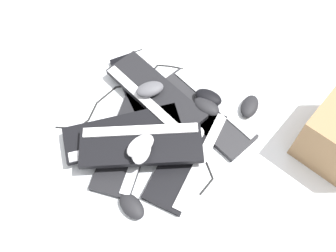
{
  "coord_description": "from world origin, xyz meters",
  "views": [
    {
      "loc": [
        0.75,
        -0.19,
        1.28
      ],
      "look_at": [
        0.08,
        -0.04,
        0.04
      ],
      "focal_mm": 40.0,
      "sensor_mm": 36.0,
      "label": 1
    }
  ],
  "objects": [
    {
      "name": "keyboard_1",
      "position": [
        0.02,
        0.12,
        0.01
      ],
      "size": [
        0.46,
        0.35,
        0.03
      ],
      "color": "#232326",
      "rests_on": "ground"
    },
    {
      "name": "keyboard_5",
      "position": [
        0.15,
        -0.16,
        0.07
      ],
      "size": [
        0.22,
        0.46,
        0.03
      ],
      "color": "black",
      "rests_on": "keyboard_4"
    },
    {
      "name": "mouse_7",
      "position": [
        0.17,
        -0.16,
        0.11
      ],
      "size": [
        0.11,
        0.13,
        0.04
      ],
      "primitive_type": "ellipsoid",
      "rotation": [
        0.0,
        0.0,
        2.1
      ],
      "color": "silver",
      "rests_on": "keyboard_5"
    },
    {
      "name": "mouse_0",
      "position": [
        0.18,
        -0.16,
        0.11
      ],
      "size": [
        0.13,
        0.11,
        0.04
      ],
      "primitive_type": "ellipsoid",
      "rotation": [
        0.0,
        0.0,
        5.85
      ],
      "color": "silver",
      "rests_on": "keyboard_5"
    },
    {
      "name": "keyboard_0",
      "position": [
        0.2,
        0.01,
        0.01
      ],
      "size": [
        0.44,
        0.39,
        0.03
      ],
      "color": "black",
      "rests_on": "ground"
    },
    {
      "name": "mouse_4",
      "position": [
        -0.02,
        0.14,
        0.05
      ],
      "size": [
        0.12,
        0.13,
        0.04
      ],
      "primitive_type": "ellipsoid",
      "rotation": [
        0.0,
        0.0,
        4.0
      ],
      "color": "black",
      "rests_on": "keyboard_1"
    },
    {
      "name": "keyboard_6",
      "position": [
        -0.08,
        -0.06,
        0.04
      ],
      "size": [
        0.45,
        0.35,
        0.03
      ],
      "color": "black",
      "rests_on": "keyboard_2"
    },
    {
      "name": "keyboard_2",
      "position": [
        -0.11,
        -0.09,
        0.01
      ],
      "size": [
        0.46,
        0.24,
        0.03
      ],
      "color": "black",
      "rests_on": "ground"
    },
    {
      "name": "mouse_2",
      "position": [
        0.04,
        0.3,
        0.02
      ],
      "size": [
        0.13,
        0.12,
        0.04
      ],
      "primitive_type": "ellipsoid",
      "rotation": [
        0.0,
        0.0,
        5.64
      ],
      "color": "black",
      "rests_on": "ground"
    },
    {
      "name": "mouse_5",
      "position": [
        -0.08,
        -0.08,
        0.08
      ],
      "size": [
        0.08,
        0.12,
        0.04
      ],
      "primitive_type": "ellipsoid",
      "rotation": [
        0.0,
        0.0,
        4.83
      ],
      "color": "#4C4C51",
      "rests_on": "keyboard_6"
    },
    {
      "name": "keyboard_3",
      "position": [
        0.09,
        -0.2,
        0.01
      ],
      "size": [
        0.46,
        0.34,
        0.03
      ],
      "color": "black",
      "rests_on": "ground"
    },
    {
      "name": "ground_plane",
      "position": [
        0.0,
        0.0,
        0.0
      ],
      "size": [
        3.2,
        3.2,
        0.0
      ],
      "primitive_type": "plane",
      "color": "silver"
    },
    {
      "name": "mouse_3",
      "position": [
        0.02,
        0.12,
        0.05
      ],
      "size": [
        0.13,
        0.12,
        0.04
      ],
      "primitive_type": "ellipsoid",
      "rotation": [
        0.0,
        0.0,
        3.87
      ],
      "color": "black",
      "rests_on": "keyboard_1"
    },
    {
      "name": "keyboard_4",
      "position": [
        0.07,
        -0.21,
        0.04
      ],
      "size": [
        0.17,
        0.45,
        0.03
      ],
      "color": "black",
      "rests_on": "keyboard_3"
    },
    {
      "name": "cable_0",
      "position": [
        -0.14,
        -0.2,
        0.0
      ],
      "size": [
        0.25,
        0.56,
        0.01
      ],
      "color": "black",
      "rests_on": "ground"
    },
    {
      "name": "mouse_6",
      "position": [
        0.34,
        -0.23,
        0.02
      ],
      "size": [
        0.13,
        0.11,
        0.04
      ],
      "primitive_type": "ellipsoid",
      "rotation": [
        0.0,
        0.0,
        0.5
      ],
      "color": "black",
      "rests_on": "ground"
    },
    {
      "name": "mouse_1",
      "position": [
        0.14,
        0.03,
        0.05
      ],
      "size": [
        0.1,
        0.12,
        0.04
      ],
      "primitive_type": "ellipsoid",
      "rotation": [
        0.0,
        0.0,
        1.88
      ],
      "color": "silver",
      "rests_on": "keyboard_0"
    },
    {
      "name": "cable_1",
      "position": [
        0.1,
        -0.02,
        0.0
      ],
      "size": [
        0.49,
        0.26,
        0.01
      ],
      "color": "black",
      "rests_on": "ground"
    }
  ]
}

